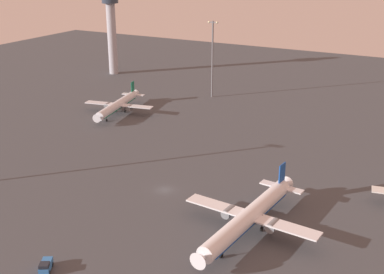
{
  "coord_description": "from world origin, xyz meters",
  "views": [
    {
      "loc": [
        62.34,
        -100.71,
        58.64
      ],
      "look_at": [
        -7.43,
        28.79,
        4.0
      ],
      "focal_mm": 47.1,
      "sensor_mm": 36.0,
      "label": 1
    }
  ],
  "objects_px": {
    "control_tower": "(111,24)",
    "cargo_loader": "(46,266)",
    "airplane_taxiway_distant": "(249,216)",
    "airplane_mid_apron": "(118,105)",
    "apron_light_central": "(212,55)"
  },
  "relations": [
    {
      "from": "airplane_taxiway_distant",
      "to": "airplane_mid_apron",
      "type": "height_order",
      "value": "airplane_taxiway_distant"
    },
    {
      "from": "airplane_taxiway_distant",
      "to": "apron_light_central",
      "type": "relative_size",
      "value": 1.29
    },
    {
      "from": "control_tower",
      "to": "cargo_loader",
      "type": "height_order",
      "value": "control_tower"
    },
    {
      "from": "cargo_loader",
      "to": "apron_light_central",
      "type": "xyz_separation_m",
      "value": [
        -26.39,
        126.84,
        16.69
      ]
    },
    {
      "from": "airplane_mid_apron",
      "to": "control_tower",
      "type": "bearing_deg",
      "value": -63.11
    },
    {
      "from": "airplane_taxiway_distant",
      "to": "airplane_mid_apron",
      "type": "relative_size",
      "value": 1.17
    },
    {
      "from": "airplane_mid_apron",
      "to": "cargo_loader",
      "type": "bearing_deg",
      "value": 106.97
    },
    {
      "from": "airplane_taxiway_distant",
      "to": "control_tower",
      "type": "bearing_deg",
      "value": -37.41
    },
    {
      "from": "control_tower",
      "to": "apron_light_central",
      "type": "xyz_separation_m",
      "value": [
        63.14,
        -15.63,
        -6.84
      ]
    },
    {
      "from": "airplane_taxiway_distant",
      "to": "cargo_loader",
      "type": "distance_m",
      "value": 43.58
    },
    {
      "from": "airplane_taxiway_distant",
      "to": "airplane_mid_apron",
      "type": "xyz_separation_m",
      "value": [
        -77.05,
        57.02,
        -0.57
      ]
    },
    {
      "from": "apron_light_central",
      "to": "airplane_mid_apron",
      "type": "bearing_deg",
      "value": -119.52
    },
    {
      "from": "control_tower",
      "to": "airplane_taxiway_distant",
      "type": "height_order",
      "value": "control_tower"
    },
    {
      "from": "apron_light_central",
      "to": "cargo_loader",
      "type": "bearing_deg",
      "value": -78.25
    },
    {
      "from": "control_tower",
      "to": "airplane_mid_apron",
      "type": "bearing_deg",
      "value": -51.91
    }
  ]
}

